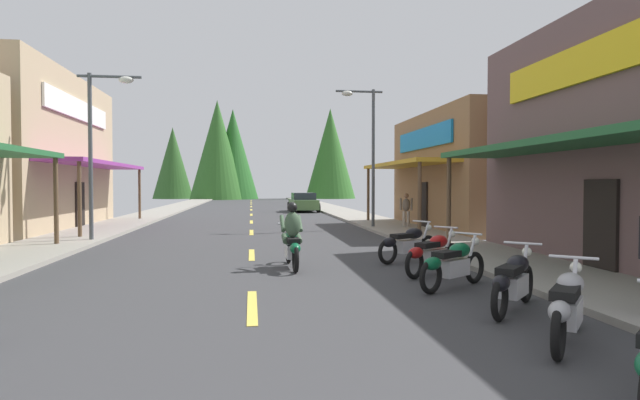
{
  "coord_description": "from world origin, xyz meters",
  "views": [
    {
      "loc": [
        -0.01,
        0.35,
        1.98
      ],
      "look_at": [
        4.54,
        34.78,
        0.97
      ],
      "focal_mm": 29.37,
      "sensor_mm": 36.0,
      "label": 1
    }
  ],
  "objects_px": {
    "streetlamp_right": "(366,138)",
    "motorcycle_parked_right_5": "(408,243)",
    "motorcycle_parked_right_4": "(433,253)",
    "rider_cruising_lead": "(292,241)",
    "pedestrian_browsing": "(406,209)",
    "motorcycle_parked_right_2": "(513,280)",
    "parked_car_curbside": "(303,202)",
    "streetlamp_left": "(100,132)",
    "motorcycle_parked_right_3": "(453,263)",
    "motorcycle_parked_right_1": "(567,305)"
  },
  "relations": [
    {
      "from": "motorcycle_parked_right_3",
      "to": "rider_cruising_lead",
      "type": "bearing_deg",
      "value": 98.96
    },
    {
      "from": "streetlamp_left",
      "to": "streetlamp_right",
      "type": "distance_m",
      "value": 11.03
    },
    {
      "from": "streetlamp_right",
      "to": "rider_cruising_lead",
      "type": "xyz_separation_m",
      "value": [
        -4.15,
        -10.54,
        -3.39
      ]
    },
    {
      "from": "rider_cruising_lead",
      "to": "parked_car_curbside",
      "type": "relative_size",
      "value": 0.49
    },
    {
      "from": "motorcycle_parked_right_1",
      "to": "pedestrian_browsing",
      "type": "bearing_deg",
      "value": 29.67
    },
    {
      "from": "motorcycle_parked_right_5",
      "to": "pedestrian_browsing",
      "type": "distance_m",
      "value": 10.12
    },
    {
      "from": "streetlamp_left",
      "to": "rider_cruising_lead",
      "type": "relative_size",
      "value": 2.69
    },
    {
      "from": "motorcycle_parked_right_5",
      "to": "rider_cruising_lead",
      "type": "height_order",
      "value": "rider_cruising_lead"
    },
    {
      "from": "streetlamp_right",
      "to": "motorcycle_parked_right_5",
      "type": "xyz_separation_m",
      "value": [
        -1.13,
        -9.94,
        -3.56
      ]
    },
    {
      "from": "streetlamp_left",
      "to": "pedestrian_browsing",
      "type": "height_order",
      "value": "streetlamp_left"
    },
    {
      "from": "parked_car_curbside",
      "to": "rider_cruising_lead",
      "type": "bearing_deg",
      "value": 172.71
    },
    {
      "from": "motorcycle_parked_right_1",
      "to": "motorcycle_parked_right_5",
      "type": "xyz_separation_m",
      "value": [
        0.1,
        6.97,
        0.0
      ]
    },
    {
      "from": "pedestrian_browsing",
      "to": "parked_car_curbside",
      "type": "relative_size",
      "value": 0.37
    },
    {
      "from": "streetlamp_left",
      "to": "motorcycle_parked_right_1",
      "type": "xyz_separation_m",
      "value": [
        8.94,
        -12.67,
        -3.3
      ]
    },
    {
      "from": "motorcycle_parked_right_2",
      "to": "motorcycle_parked_right_5",
      "type": "xyz_separation_m",
      "value": [
        -0.07,
        5.31,
        0.0
      ]
    },
    {
      "from": "motorcycle_parked_right_3",
      "to": "motorcycle_parked_right_5",
      "type": "xyz_separation_m",
      "value": [
        0.18,
        3.46,
        0.0
      ]
    },
    {
      "from": "streetlamp_right",
      "to": "rider_cruising_lead",
      "type": "bearing_deg",
      "value": -111.49
    },
    {
      "from": "streetlamp_right",
      "to": "motorcycle_parked_right_2",
      "type": "distance_m",
      "value": 15.69
    },
    {
      "from": "motorcycle_parked_right_4",
      "to": "parked_car_curbside",
      "type": "distance_m",
      "value": 27.36
    },
    {
      "from": "streetlamp_right",
      "to": "motorcycle_parked_right_3",
      "type": "distance_m",
      "value": 13.93
    },
    {
      "from": "motorcycle_parked_right_1",
      "to": "rider_cruising_lead",
      "type": "xyz_separation_m",
      "value": [
        -2.91,
        6.38,
        0.17
      ]
    },
    {
      "from": "motorcycle_parked_right_4",
      "to": "motorcycle_parked_right_2",
      "type": "bearing_deg",
      "value": -127.0
    },
    {
      "from": "streetlamp_right",
      "to": "parked_car_curbside",
      "type": "relative_size",
      "value": 1.44
    },
    {
      "from": "motorcycle_parked_right_4",
      "to": "parked_car_curbside",
      "type": "relative_size",
      "value": 0.4
    },
    {
      "from": "motorcycle_parked_right_5",
      "to": "pedestrian_browsing",
      "type": "height_order",
      "value": "pedestrian_browsing"
    },
    {
      "from": "motorcycle_parked_right_2",
      "to": "rider_cruising_lead",
      "type": "relative_size",
      "value": 0.77
    },
    {
      "from": "motorcycle_parked_right_2",
      "to": "pedestrian_browsing",
      "type": "bearing_deg",
      "value": 32.03
    },
    {
      "from": "motorcycle_parked_right_3",
      "to": "pedestrian_browsing",
      "type": "bearing_deg",
      "value": 41.1
    },
    {
      "from": "motorcycle_parked_right_4",
      "to": "rider_cruising_lead",
      "type": "relative_size",
      "value": 0.81
    },
    {
      "from": "streetlamp_left",
      "to": "rider_cruising_lead",
      "type": "xyz_separation_m",
      "value": [
        6.03,
        -6.29,
        -3.13
      ]
    },
    {
      "from": "motorcycle_parked_right_1",
      "to": "motorcycle_parked_right_2",
      "type": "distance_m",
      "value": 1.68
    },
    {
      "from": "rider_cruising_lead",
      "to": "pedestrian_browsing",
      "type": "xyz_separation_m",
      "value": [
        5.91,
        10.28,
        0.26
      ]
    },
    {
      "from": "streetlamp_left",
      "to": "parked_car_curbside",
      "type": "xyz_separation_m",
      "value": [
        8.89,
        19.72,
        -3.1
      ]
    },
    {
      "from": "motorcycle_parked_right_4",
      "to": "rider_cruising_lead",
      "type": "distance_m",
      "value": 3.29
    },
    {
      "from": "streetlamp_left",
      "to": "motorcycle_parked_right_5",
      "type": "bearing_deg",
      "value": -32.2
    },
    {
      "from": "pedestrian_browsing",
      "to": "streetlamp_left",
      "type": "bearing_deg",
      "value": 121.91
    },
    {
      "from": "motorcycle_parked_right_5",
      "to": "rider_cruising_lead",
      "type": "xyz_separation_m",
      "value": [
        -3.02,
        -0.59,
        0.17
      ]
    },
    {
      "from": "motorcycle_parked_right_4",
      "to": "rider_cruising_lead",
      "type": "height_order",
      "value": "rider_cruising_lead"
    },
    {
      "from": "motorcycle_parked_right_1",
      "to": "motorcycle_parked_right_5",
      "type": "bearing_deg",
      "value": 39.02
    },
    {
      "from": "pedestrian_browsing",
      "to": "motorcycle_parked_right_5",
      "type": "bearing_deg",
      "value": 176.8
    },
    {
      "from": "pedestrian_browsing",
      "to": "motorcycle_parked_right_2",
      "type": "bearing_deg",
      "value": -177.23
    },
    {
      "from": "motorcycle_parked_right_5",
      "to": "parked_car_curbside",
      "type": "xyz_separation_m",
      "value": [
        -0.15,
        25.41,
        0.2
      ]
    },
    {
      "from": "motorcycle_parked_right_1",
      "to": "motorcycle_parked_right_4",
      "type": "relative_size",
      "value": 0.98
    },
    {
      "from": "streetlamp_right",
      "to": "motorcycle_parked_right_5",
      "type": "relative_size",
      "value": 3.28
    },
    {
      "from": "streetlamp_right",
      "to": "motorcycle_parked_right_4",
      "type": "height_order",
      "value": "streetlamp_right"
    },
    {
      "from": "motorcycle_parked_right_3",
      "to": "motorcycle_parked_right_5",
      "type": "bearing_deg",
      "value": 51.34
    },
    {
      "from": "motorcycle_parked_right_2",
      "to": "streetlamp_right",
      "type": "bearing_deg",
      "value": 38.73
    },
    {
      "from": "motorcycle_parked_right_5",
      "to": "parked_car_curbside",
      "type": "distance_m",
      "value": 25.41
    },
    {
      "from": "motorcycle_parked_right_1",
      "to": "pedestrian_browsing",
      "type": "relative_size",
      "value": 1.07
    },
    {
      "from": "streetlamp_right",
      "to": "motorcycle_parked_right_3",
      "type": "xyz_separation_m",
      "value": [
        -1.31,
        -13.41,
        -3.56
      ]
    }
  ]
}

